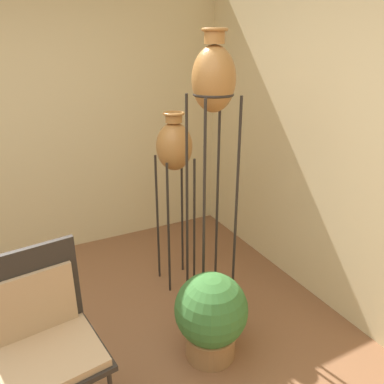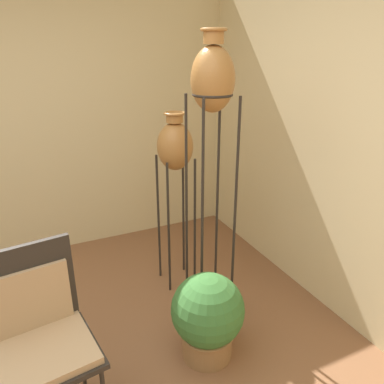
{
  "view_description": "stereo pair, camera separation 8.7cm",
  "coord_description": "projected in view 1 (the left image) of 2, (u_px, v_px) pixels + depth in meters",
  "views": [
    {
      "loc": [
        0.05,
        -1.49,
        1.99
      ],
      "look_at": [
        1.28,
        0.9,
        0.93
      ],
      "focal_mm": 35.0,
      "sensor_mm": 36.0,
      "label": 1
    },
    {
      "loc": [
        0.13,
        -1.53,
        1.99
      ],
      "look_at": [
        1.28,
        0.9,
        0.93
      ],
      "focal_mm": 35.0,
      "sensor_mm": 36.0,
      "label": 2
    }
  ],
  "objects": [
    {
      "name": "chair",
      "position": [
        44.0,
        335.0,
        1.9
      ],
      "size": [
        0.57,
        0.53,
        1.05
      ],
      "rotation": [
        0.0,
        0.0,
        0.14
      ],
      "color": "#28231E",
      "rests_on": "ground_plane"
    },
    {
      "name": "vase_stand_tall",
      "position": [
        214.0,
        88.0,
        2.42
      ],
      "size": [
        0.29,
        0.29,
        2.09
      ],
      "color": "#28231E",
      "rests_on": "ground_plane"
    },
    {
      "name": "vase_stand_medium",
      "position": [
        174.0,
        150.0,
        2.96
      ],
      "size": [
        0.29,
        0.29,
        1.51
      ],
      "color": "#28231E",
      "rests_on": "ground_plane"
    },
    {
      "name": "potted_plant",
      "position": [
        211.0,
        315.0,
        2.47
      ],
      "size": [
        0.49,
        0.49,
        0.62
      ],
      "color": "olive",
      "rests_on": "ground_plane"
    }
  ]
}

